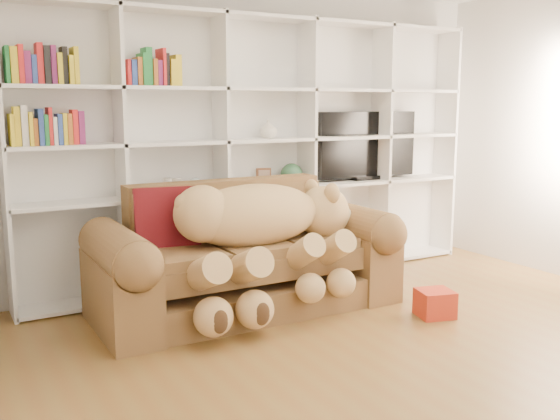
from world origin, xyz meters
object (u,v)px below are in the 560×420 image
gift_box (435,303)px  teddy_bear (261,229)px  sofa (245,262)px  tv (367,146)px

gift_box → teddy_bear: bearing=148.0°
teddy_bear → gift_box: (1.14, -0.71, -0.58)m
sofa → teddy_bear: teddy_bear is taller
teddy_bear → tv: size_ratio=1.43×
sofa → teddy_bear: bearing=-78.1°
gift_box → tv: tv is taller
sofa → gift_box: bearing=-37.6°
sofa → tv: bearing=22.3°
teddy_bear → tv: bearing=27.4°
sofa → teddy_bear: size_ratio=1.44×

